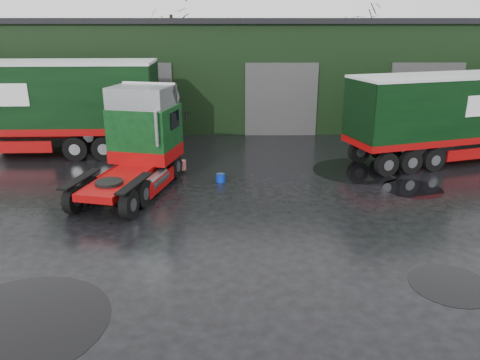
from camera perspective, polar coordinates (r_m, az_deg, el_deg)
name	(u,v)px	position (r m, az deg, el deg)	size (l,w,h in m)	color
ground	(254,248)	(13.52, 1.73, -8.31)	(100.00, 100.00, 0.00)	black
warehouse	(273,68)	(32.26, 4.08, 13.47)	(32.40, 12.40, 6.30)	black
hero_tractor	(126,144)	(17.52, -13.69, 4.29)	(2.63, 6.20, 3.85)	#0C3513
trailer_left	(4,109)	(24.90, -26.79, 7.77)	(2.94, 14.37, 4.46)	silver
lorry_right	(470,117)	(23.95, 26.24, 6.90)	(2.63, 15.20, 4.00)	silver
wash_bucket	(221,178)	(18.84, -2.38, 0.27)	(0.36, 0.36, 0.34)	#0828B0
tree_back_a	(172,38)	(42.40, -8.29, 16.78)	(4.40, 4.40, 9.50)	black
tree_back_b	(357,50)	(43.38, 14.02, 15.15)	(4.40, 4.40, 7.50)	black
puddle_0	(17,324)	(11.54, -25.51, -15.56)	(3.94, 3.94, 0.01)	black
puddle_1	(412,189)	(19.28, 20.26, -1.00)	(2.28, 2.28, 0.01)	black
puddle_3	(451,285)	(12.90, 24.35, -11.57)	(2.05, 2.05, 0.01)	black
puddle_4	(356,170)	(20.92, 13.95, 1.15)	(3.73, 3.73, 0.01)	black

